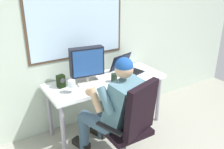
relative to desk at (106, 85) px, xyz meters
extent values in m
cube|color=#B8C7B8|center=(0.10, 0.36, 0.67)|extent=(5.34, 0.06, 2.65)
cube|color=#4C3828|center=(-0.23, 0.33, 0.89)|extent=(1.30, 0.01, 1.12)
cube|color=silver|center=(-0.23, 0.32, 0.89)|extent=(1.24, 0.02, 1.06)
cylinder|color=gray|center=(-0.72, -0.24, -0.31)|extent=(0.05, 0.05, 0.68)
cylinder|color=gray|center=(0.72, -0.24, -0.31)|extent=(0.05, 0.05, 0.68)
cylinder|color=gray|center=(-0.72, 0.24, -0.31)|extent=(0.05, 0.05, 0.68)
cylinder|color=gray|center=(0.72, 0.24, -0.31)|extent=(0.05, 0.05, 0.68)
cube|color=white|center=(0.00, 0.00, 0.05)|extent=(1.56, 0.61, 0.04)
cylinder|color=#3F3F44|center=(-0.17, -0.68, -0.43)|extent=(0.05, 0.05, 0.40)
cube|color=black|center=(-0.17, -0.68, -0.21)|extent=(0.47, 0.47, 0.06)
cube|color=black|center=(-0.11, -0.88, 0.10)|extent=(0.46, 0.24, 0.57)
cube|color=black|center=(0.07, -0.61, -0.08)|extent=(0.15, 0.33, 0.02)
cube|color=black|center=(-0.42, -0.76, -0.08)|extent=(0.15, 0.33, 0.02)
cylinder|color=#3A5269|center=(-0.09, -0.38, -0.18)|extent=(0.28, 0.49, 0.15)
cylinder|color=#3A5269|center=(-0.16, -0.16, -0.42)|extent=(0.12, 0.12, 0.47)
cube|color=black|center=(-0.18, -0.10, -0.61)|extent=(0.17, 0.26, 0.08)
cylinder|color=#3A5269|center=(-0.40, -0.48, -0.18)|extent=(0.28, 0.49, 0.15)
cylinder|color=#3A5269|center=(-0.47, -0.25, -0.42)|extent=(0.12, 0.12, 0.47)
cube|color=black|center=(-0.49, -0.20, -0.61)|extent=(0.17, 0.26, 0.08)
cube|color=slate|center=(-0.17, -0.65, 0.08)|extent=(0.46, 0.44, 0.57)
sphere|color=tan|center=(-0.17, -0.65, 0.47)|extent=(0.19, 0.19, 0.19)
sphere|color=#1A4593|center=(-0.17, -0.65, 0.50)|extent=(0.19, 0.19, 0.19)
cylinder|color=slate|center=(0.02, -0.54, 0.20)|extent=(0.16, 0.25, 0.28)
cylinder|color=tan|center=(-0.01, -0.46, 0.06)|extent=(0.12, 0.17, 0.27)
sphere|color=tan|center=(-0.02, -0.42, 0.03)|extent=(0.09, 0.09, 0.09)
cylinder|color=slate|center=(-0.40, -0.67, 0.20)|extent=(0.15, 0.23, 0.29)
cylinder|color=tan|center=(-0.44, -0.54, 0.15)|extent=(0.13, 0.20, 0.27)
sphere|color=tan|center=(-0.47, -0.45, 0.21)|extent=(0.09, 0.09, 0.09)
cube|color=beige|center=(-0.24, 0.06, 0.08)|extent=(0.32, 0.27, 0.02)
cylinder|color=beige|center=(-0.24, 0.06, 0.13)|extent=(0.04, 0.04, 0.08)
cube|color=black|center=(-0.24, 0.06, 0.35)|extent=(0.43, 0.17, 0.36)
cube|color=#264C8C|center=(-0.25, 0.00, 0.35)|extent=(0.37, 0.06, 0.32)
cube|color=black|center=(0.39, 0.02, 0.08)|extent=(0.41, 0.33, 0.02)
cube|color=black|center=(0.39, 0.02, 0.09)|extent=(0.37, 0.29, 0.00)
cube|color=black|center=(0.34, 0.18, 0.20)|extent=(0.37, 0.18, 0.22)
cube|color=#0F1933|center=(0.35, 0.17, 0.20)|extent=(0.34, 0.16, 0.20)
cylinder|color=silver|center=(-0.52, -0.11, 0.08)|extent=(0.06, 0.06, 0.00)
cylinder|color=silver|center=(-0.52, -0.11, 0.11)|extent=(0.01, 0.01, 0.07)
cylinder|color=silver|center=(-0.52, -0.11, 0.19)|extent=(0.09, 0.09, 0.08)
cylinder|color=#570525|center=(-0.52, -0.11, 0.17)|extent=(0.08, 0.08, 0.04)
cube|color=black|center=(-0.58, 0.09, 0.15)|extent=(0.10, 0.09, 0.15)
cylinder|color=#333338|center=(-0.57, 0.05, 0.18)|extent=(0.06, 0.01, 0.06)
cylinder|color=black|center=(0.05, -0.11, 0.13)|extent=(0.08, 0.08, 0.11)
camera|label=1|loc=(-1.50, -2.56, 1.39)|focal=40.16mm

